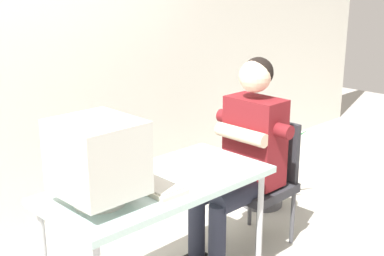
{
  "coord_description": "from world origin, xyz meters",
  "views": [
    {
      "loc": [
        -1.71,
        -2.0,
        1.81
      ],
      "look_at": [
        0.25,
        0.0,
        0.98
      ],
      "focal_mm": 48.82,
      "sensor_mm": 36.0,
      "label": 1
    }
  ],
  "objects": [
    {
      "name": "wall_back",
      "position": [
        0.3,
        1.4,
        1.5
      ],
      "size": [
        8.0,
        0.1,
        3.0
      ],
      "primitive_type": "cube",
      "color": "silver",
      "rests_on": "ground_plane"
    },
    {
      "name": "office_chair",
      "position": [
        0.96,
        0.04,
        0.48
      ],
      "size": [
        0.44,
        0.44,
        0.86
      ],
      "color": "#4C4C51",
      "rests_on": "ground_plane"
    },
    {
      "name": "crt_monitor",
      "position": [
        -0.39,
        -0.01,
        0.97
      ],
      "size": [
        0.38,
        0.4,
        0.42
      ],
      "color": "silver",
      "rests_on": "desk"
    },
    {
      "name": "keyboard",
      "position": [
        -0.08,
        -0.01,
        0.75
      ],
      "size": [
        0.19,
        0.46,
        0.03
      ],
      "color": "beige",
      "rests_on": "desk"
    },
    {
      "name": "person_seated",
      "position": [
        0.77,
        0.04,
        0.7
      ],
      "size": [
        0.74,
        0.58,
        1.31
      ],
      "color": "maroon",
      "rests_on": "ground_plane"
    },
    {
      "name": "desk",
      "position": [
        0.0,
        0.0,
        0.67
      ],
      "size": [
        1.28,
        0.61,
        0.73
      ],
      "color": "#B7B7BC",
      "rests_on": "ground_plane"
    },
    {
      "name": "desk_mug",
      "position": [
        -0.1,
        0.23,
        0.77
      ],
      "size": [
        0.09,
        0.1,
        0.08
      ],
      "color": "red",
      "rests_on": "desk"
    },
    {
      "name": "potted_plant",
      "position": [
        1.44,
        0.4,
        0.3
      ],
      "size": [
        0.66,
        0.68,
        0.75
      ],
      "color": "#4C4C51",
      "rests_on": "ground_plane"
    }
  ]
}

